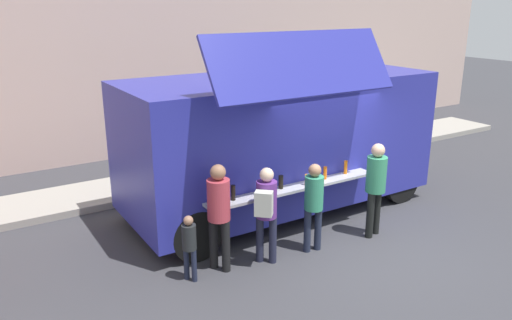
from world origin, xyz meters
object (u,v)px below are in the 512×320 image
(customer_rear_waiting, at_px, (219,208))
(customer_extra_browsing, at_px, (376,182))
(customer_front_ordering, at_px, (314,200))
(customer_mid_with_backpack, at_px, (266,206))
(trash_bin, at_px, (341,139))
(food_truck_main, at_px, (280,138))
(child_near_queue, at_px, (189,242))

(customer_rear_waiting, xyz_separation_m, customer_extra_browsing, (3.00, -0.39, -0.01))
(customer_front_ordering, height_order, customer_mid_with_backpack, customer_mid_with_backpack)
(trash_bin, bearing_deg, customer_mid_with_backpack, -141.67)
(customer_mid_with_backpack, bearing_deg, customer_front_ordering, -50.68)
(customer_front_ordering, distance_m, customer_extra_browsing, 1.33)
(food_truck_main, distance_m, child_near_queue, 3.36)
(customer_mid_with_backpack, distance_m, child_near_queue, 1.35)
(food_truck_main, distance_m, trash_bin, 4.51)
(customer_extra_browsing, bearing_deg, customer_front_ordering, 69.38)
(customer_rear_waiting, height_order, child_near_queue, customer_rear_waiting)
(trash_bin, distance_m, customer_mid_with_backpack, 6.68)
(trash_bin, distance_m, customer_rear_waiting, 7.16)
(customer_mid_with_backpack, bearing_deg, trash_bin, -8.74)
(trash_bin, height_order, customer_rear_waiting, customer_rear_waiting)
(food_truck_main, height_order, child_near_queue, food_truck_main)
(customer_mid_with_backpack, bearing_deg, customer_rear_waiting, 116.55)
(food_truck_main, relative_size, customer_extra_browsing, 3.55)
(trash_bin, bearing_deg, child_near_queue, -148.66)
(trash_bin, distance_m, customer_extra_browsing, 5.26)
(customer_front_ordering, relative_size, child_near_queue, 1.46)
(customer_rear_waiting, relative_size, child_near_queue, 1.64)
(customer_front_ordering, relative_size, customer_rear_waiting, 0.89)
(customer_rear_waiting, bearing_deg, customer_front_ordering, -38.73)
(child_near_queue, bearing_deg, customer_mid_with_backpack, -37.90)
(trash_bin, relative_size, customer_mid_with_backpack, 0.55)
(customer_mid_with_backpack, xyz_separation_m, customer_rear_waiting, (-0.74, 0.22, 0.06))
(customer_extra_browsing, bearing_deg, food_truck_main, 5.08)
(customer_mid_with_backpack, relative_size, child_near_queue, 1.52)
(customer_extra_browsing, bearing_deg, customer_mid_with_backpack, 69.92)
(trash_bin, bearing_deg, customer_rear_waiting, -146.76)
(trash_bin, relative_size, customer_rear_waiting, 0.51)
(customer_extra_browsing, height_order, child_near_queue, customer_extra_browsing)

